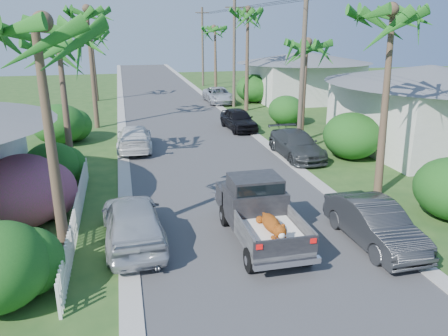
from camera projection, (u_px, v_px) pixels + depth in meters
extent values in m
plane|color=#254B1C|center=(290.00, 288.00, 12.06)|extent=(120.00, 120.00, 0.00)
cube|color=#38383A|center=(176.00, 116.00, 35.20)|extent=(8.00, 100.00, 0.02)
cube|color=#A5A39E|center=(121.00, 118.00, 34.26)|extent=(0.60, 100.00, 0.06)
cube|color=#A5A39E|center=(228.00, 113.00, 36.13)|extent=(0.60, 100.00, 0.06)
cylinder|color=black|center=(251.00, 260.00, 12.73)|extent=(0.28, 0.76, 0.76)
cylinder|color=black|center=(305.00, 253.00, 13.10)|extent=(0.28, 0.76, 0.76)
cylinder|color=black|center=(225.00, 215.00, 15.74)|extent=(0.28, 0.76, 0.76)
cylinder|color=black|center=(270.00, 211.00, 16.11)|extent=(0.28, 0.76, 0.76)
cube|color=slate|center=(272.00, 240.00, 13.44)|extent=(1.90, 2.40, 0.24)
cube|color=slate|center=(243.00, 231.00, 13.12)|extent=(0.06, 2.40, 0.55)
cube|color=slate|center=(300.00, 225.00, 13.52)|extent=(0.06, 2.40, 0.55)
cube|color=black|center=(286.00, 247.00, 12.24)|extent=(1.92, 0.08, 0.52)
cube|color=silver|center=(287.00, 263.00, 12.23)|extent=(1.98, 0.18, 0.18)
cube|color=red|center=(259.00, 247.00, 11.99)|extent=(0.18, 0.05, 0.14)
cube|color=red|center=(313.00, 241.00, 12.33)|extent=(0.18, 0.05, 0.14)
cube|color=black|center=(254.00, 204.00, 15.02)|extent=(1.94, 1.65, 1.10)
cube|color=black|center=(255.00, 184.00, 14.79)|extent=(1.70, 1.35, 0.55)
cube|color=black|center=(261.00, 192.00, 14.18)|extent=(1.60, 0.05, 0.45)
cube|color=black|center=(245.00, 195.00, 16.22)|extent=(1.94, 1.20, 0.80)
cube|color=white|center=(272.00, 234.00, 13.38)|extent=(1.70, 2.10, 0.16)
ellipsoid|color=orange|center=(271.00, 223.00, 13.38)|extent=(0.48, 1.25, 0.43)
sphere|color=orange|center=(280.00, 232.00, 12.66)|extent=(0.40, 0.40, 0.40)
ellipsoid|color=white|center=(271.00, 226.00, 13.41)|extent=(0.32, 0.86, 0.18)
imported|color=#27292C|center=(374.00, 224.00, 14.28)|extent=(1.61, 4.38, 1.43)
imported|color=#333739|center=(296.00, 145.00, 23.91)|extent=(2.01, 4.84, 1.40)
imported|color=black|center=(238.00, 119.00, 30.26)|extent=(1.99, 4.37, 1.45)
imported|color=silver|center=(219.00, 95.00, 40.98)|extent=(2.37, 5.10, 1.41)
imported|color=silver|center=(133.00, 221.00, 14.27)|extent=(2.14, 4.80, 1.60)
imported|color=white|center=(134.00, 138.00, 25.35)|extent=(2.15, 4.88, 1.40)
cone|color=brown|center=(52.00, 151.00, 12.41)|extent=(0.36, 0.71, 7.01)
cone|color=brown|center=(66.00, 110.00, 20.73)|extent=(0.36, 0.61, 6.21)
cone|color=brown|center=(92.00, 70.00, 29.89)|extent=(0.36, 0.36, 8.00)
cone|color=brown|center=(94.00, 67.00, 41.12)|extent=(0.36, 0.75, 6.51)
cone|color=brown|center=(385.00, 107.00, 17.82)|extent=(0.36, 0.73, 7.51)
cone|color=brown|center=(303.00, 93.00, 26.45)|extent=(0.36, 0.54, 6.01)
cone|color=brown|center=(247.00, 61.00, 36.21)|extent=(0.36, 0.36, 8.20)
cone|color=brown|center=(215.00, 59.00, 49.45)|extent=(0.36, 0.63, 6.81)
ellipsoid|color=#C51C7F|center=(23.00, 191.00, 15.52)|extent=(3.00, 3.30, 2.60)
ellipsoid|color=#123F13|center=(52.00, 165.00, 19.40)|extent=(2.40, 2.64, 2.00)
ellipsoid|color=#123F13|center=(59.00, 124.00, 26.62)|extent=(3.20, 3.52, 2.40)
ellipsoid|color=#123F13|center=(352.00, 136.00, 23.55)|extent=(3.00, 3.30, 2.50)
ellipsoid|color=#123F13|center=(286.00, 110.00, 31.88)|extent=(2.60, 2.86, 2.10)
ellipsoid|color=#123F13|center=(253.00, 88.00, 41.17)|extent=(3.20, 3.52, 2.60)
cube|color=white|center=(77.00, 212.00, 15.69)|extent=(0.10, 11.00, 1.00)
cube|color=silver|center=(425.00, 116.00, 25.40)|extent=(8.00, 9.00, 3.80)
cone|color=#595B60|center=(431.00, 74.00, 24.66)|extent=(6.48, 6.48, 1.00)
cube|color=silver|center=(303.00, 82.00, 42.10)|extent=(9.00, 8.00, 3.60)
cone|color=#595B60|center=(304.00, 57.00, 41.39)|extent=(6.48, 6.48, 1.00)
cylinder|color=brown|center=(302.00, 72.00, 23.92)|extent=(0.26, 0.26, 9.00)
cylinder|color=brown|center=(234.00, 55.00, 37.81)|extent=(0.26, 0.26, 9.00)
cube|color=brown|center=(235.00, 7.00, 36.60)|extent=(1.60, 0.10, 0.10)
cylinder|color=brown|center=(203.00, 47.00, 51.70)|extent=(0.26, 0.26, 9.00)
cube|color=brown|center=(202.00, 13.00, 50.49)|extent=(1.60, 0.10, 0.10)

